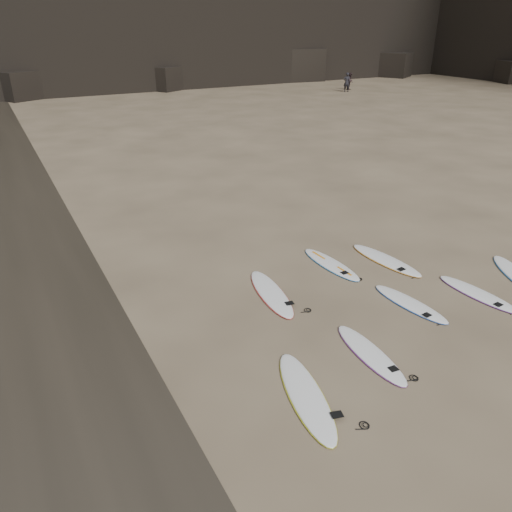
{
  "coord_description": "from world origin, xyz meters",
  "views": [
    {
      "loc": [
        -9.18,
        -7.58,
        6.81
      ],
      "look_at": [
        -3.95,
        2.21,
        1.5
      ],
      "focal_mm": 35.0,
      "sensor_mm": 36.0,
      "label": 1
    }
  ],
  "objects": [
    {
      "name": "surfboard_1",
      "position": [
        -2.64,
        -0.76,
        0.04
      ],
      "size": [
        0.77,
        2.48,
        0.09
      ],
      "primitive_type": "ellipsoid",
      "rotation": [
        0.0,
        0.0,
        -0.07
      ],
      "color": "white",
      "rests_on": "ground"
    },
    {
      "name": "surfboard_6",
      "position": [
        -0.76,
        3.32,
        0.05
      ],
      "size": [
        0.71,
        2.57,
        0.09
      ],
      "primitive_type": "ellipsoid",
      "rotation": [
        0.0,
        0.0,
        0.04
      ],
      "color": "white",
      "rests_on": "ground"
    },
    {
      "name": "person_a",
      "position": [
        23.9,
        34.83,
        0.93
      ],
      "size": [
        0.8,
        0.69,
        1.87
      ],
      "primitive_type": "imported",
      "rotation": [
        0.0,
        0.0,
        2.72
      ],
      "color": "black",
      "rests_on": "ground"
    },
    {
      "name": "surfboard_0",
      "position": [
        -4.66,
        -1.23,
        0.05
      ],
      "size": [
        1.32,
        2.87,
        0.1
      ],
      "primitive_type": "ellipsoid",
      "rotation": [
        0.0,
        0.0,
        -0.24
      ],
      "color": "white",
      "rests_on": "ground"
    },
    {
      "name": "surfboard_2",
      "position": [
        -0.3,
        0.45,
        0.04
      ],
      "size": [
        0.81,
        2.42,
        0.09
      ],
      "primitive_type": "ellipsoid",
      "rotation": [
        0.0,
        0.0,
        0.1
      ],
      "color": "white",
      "rests_on": "ground"
    },
    {
      "name": "person_b",
      "position": [
        25.2,
        35.95,
        0.85
      ],
      "size": [
        1.03,
        0.95,
        1.69
      ],
      "primitive_type": "imported",
      "rotation": [
        0.0,
        0.0,
        0.49
      ],
      "color": "black",
      "rests_on": "ground"
    },
    {
      "name": "surfboard_3",
      "position": [
        1.69,
        -0.04,
        0.04
      ],
      "size": [
        0.78,
        2.49,
        0.09
      ],
      "primitive_type": "ellipsoid",
      "rotation": [
        0.0,
        0.0,
        0.08
      ],
      "color": "white",
      "rests_on": "ground"
    },
    {
      "name": "surfboard_5",
      "position": [
        -3.25,
        2.64,
        0.05
      ],
      "size": [
        1.08,
        2.81,
        0.1
      ],
      "primitive_type": "ellipsoid",
      "rotation": [
        0.0,
        0.0,
        -0.16
      ],
      "color": "white",
      "rests_on": "ground"
    },
    {
      "name": "ground",
      "position": [
        0.0,
        0.0,
        0.0
      ],
      "size": [
        240.0,
        240.0,
        0.0
      ],
      "primitive_type": "plane",
      "color": "#897559",
      "rests_on": "ground"
    },
    {
      "name": "surfboard_7",
      "position": [
        0.9,
        2.75,
        0.05
      ],
      "size": [
        0.92,
        2.79,
        0.1
      ],
      "primitive_type": "ellipsoid",
      "rotation": [
        0.0,
        0.0,
        0.1
      ],
      "color": "white",
      "rests_on": "ground"
    }
  ]
}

